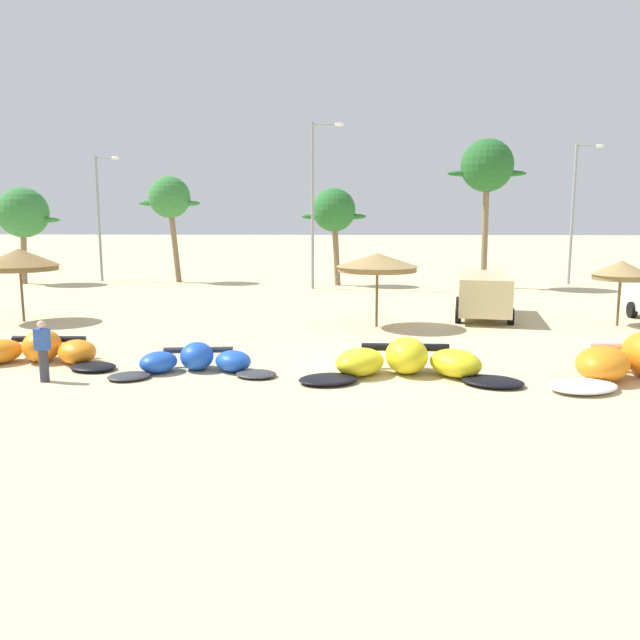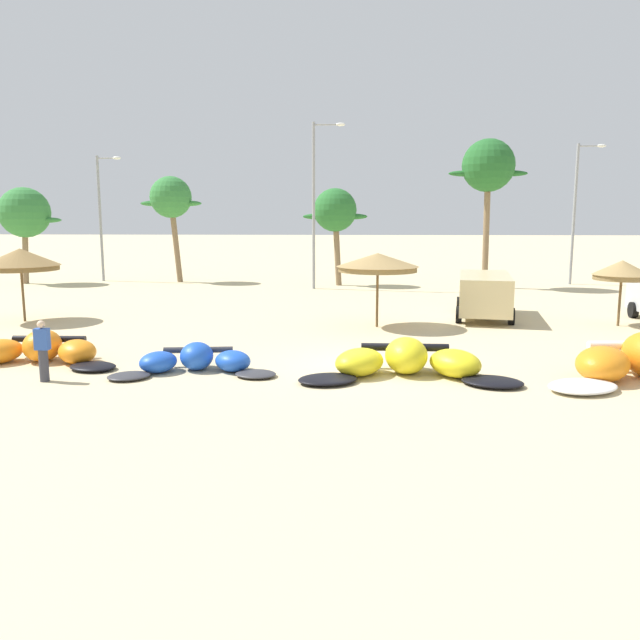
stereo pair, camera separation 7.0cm
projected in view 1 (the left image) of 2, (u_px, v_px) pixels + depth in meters
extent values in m
plane|color=beige|center=(365.00, 365.00, 18.44)|extent=(260.00, 260.00, 0.00)
ellipsoid|color=orange|center=(42.00, 346.00, 18.91)|extent=(1.09, 1.41, 0.95)
ellipsoid|color=orange|center=(77.00, 352.00, 18.62)|extent=(1.67, 1.73, 0.70)
ellipsoid|color=black|center=(93.00, 367.00, 17.89)|extent=(1.64, 1.44, 0.19)
cylinder|color=black|center=(49.00, 339.00, 19.37)|extent=(2.24, 0.26, 0.20)
cube|color=black|center=(40.00, 347.00, 18.78)|extent=(0.82, 0.52, 0.04)
ellipsoid|color=#333338|center=(129.00, 376.00, 16.89)|extent=(1.42, 1.34, 0.16)
ellipsoid|color=blue|center=(158.00, 362.00, 17.57)|extent=(1.35, 1.43, 0.58)
ellipsoid|color=blue|center=(197.00, 356.00, 17.88)|extent=(1.06, 1.23, 0.78)
ellipsoid|color=blue|center=(233.00, 361.00, 17.71)|extent=(1.44, 1.46, 0.58)
ellipsoid|color=#333338|center=(256.00, 374.00, 17.12)|extent=(1.31, 1.17, 0.16)
cylinder|color=#333338|center=(199.00, 350.00, 18.25)|extent=(1.98, 0.41, 0.18)
cube|color=#333338|center=(196.00, 357.00, 17.77)|extent=(0.76, 0.49, 0.04)
ellipsoid|color=black|center=(328.00, 379.00, 16.49)|extent=(1.88, 1.63, 0.20)
ellipsoid|color=yellow|center=(360.00, 362.00, 17.25)|extent=(1.87, 1.97, 0.74)
ellipsoid|color=yellow|center=(407.00, 355.00, 17.48)|extent=(1.18, 1.59, 1.00)
ellipsoid|color=yellow|center=(455.00, 363.00, 17.11)|extent=(1.86, 1.97, 0.74)
ellipsoid|color=black|center=(493.00, 381.00, 16.27)|extent=(1.89, 1.65, 0.20)
cylinder|color=black|center=(405.00, 347.00, 18.01)|extent=(2.47, 0.24, 0.22)
cube|color=black|center=(407.00, 357.00, 17.32)|extent=(0.90, 0.58, 0.04)
ellipsoid|color=white|center=(583.00, 386.00, 15.74)|extent=(2.22, 1.97, 0.25)
ellipsoid|color=orange|center=(603.00, 364.00, 16.67)|extent=(2.07, 2.25, 0.91)
cylinder|color=white|center=(638.00, 345.00, 17.67)|extent=(2.82, 0.48, 0.26)
cylinder|color=brown|center=(22.00, 294.00, 25.95)|extent=(0.10, 0.10, 2.31)
cone|color=olive|center=(19.00, 257.00, 25.71)|extent=(3.10, 3.10, 0.69)
cylinder|color=brown|center=(20.00, 268.00, 25.78)|extent=(2.95, 2.95, 0.20)
cylinder|color=brown|center=(377.00, 297.00, 24.68)|extent=(0.10, 0.10, 2.37)
cone|color=#9E7F4C|center=(377.00, 260.00, 24.45)|extent=(3.20, 3.20, 0.52)
cylinder|color=olive|center=(377.00, 269.00, 24.51)|extent=(3.04, 3.04, 0.20)
cylinder|color=brown|center=(619.00, 300.00, 24.97)|extent=(0.10, 0.10, 2.02)
cone|color=#9E7F4C|center=(621.00, 267.00, 24.76)|extent=(2.22, 2.22, 0.57)
cylinder|color=olive|center=(621.00, 277.00, 24.83)|extent=(2.11, 2.11, 0.20)
cylinder|color=black|center=(632.00, 310.00, 27.07)|extent=(0.27, 0.69, 0.68)
cube|color=beige|center=(484.00, 292.00, 26.95)|extent=(2.89, 5.43, 1.50)
cube|color=black|center=(483.00, 283.00, 28.28)|extent=(2.20, 1.61, 0.56)
cylinder|color=black|center=(459.00, 304.00, 28.83)|extent=(0.35, 0.71, 0.68)
cylinder|color=black|center=(505.00, 305.00, 28.40)|extent=(0.35, 0.71, 0.68)
cylinder|color=black|center=(458.00, 315.00, 25.75)|extent=(0.35, 0.71, 0.68)
cylinder|color=black|center=(511.00, 316.00, 25.32)|extent=(0.35, 0.71, 0.68)
cylinder|color=#383842|center=(44.00, 366.00, 16.57)|extent=(0.24, 0.24, 0.85)
cube|color=#2D51A8|center=(42.00, 339.00, 16.45)|extent=(0.36, 0.22, 0.56)
sphere|color=beige|center=(41.00, 324.00, 16.39)|extent=(0.20, 0.20, 0.20)
cylinder|color=#7F6647|center=(24.00, 248.00, 40.41)|extent=(0.60, 0.36, 4.53)
sphere|color=#337A38|center=(23.00, 212.00, 40.04)|extent=(3.16, 3.16, 3.16)
ellipsoid|color=#337A38|center=(4.00, 220.00, 40.18)|extent=(2.21, 0.50, 0.36)
ellipsoid|color=#337A38|center=(43.00, 220.00, 40.06)|extent=(2.21, 0.50, 0.36)
cylinder|color=#7F6647|center=(174.00, 240.00, 41.43)|extent=(0.79, 0.36, 5.52)
sphere|color=#337A38|center=(169.00, 197.00, 41.00)|extent=(2.68, 2.68, 2.68)
ellipsoid|color=#337A38|center=(153.00, 203.00, 41.11)|extent=(1.87, 0.50, 0.36)
ellipsoid|color=#337A38|center=(186.00, 203.00, 41.01)|extent=(1.87, 0.50, 0.36)
cylinder|color=#7F6647|center=(336.00, 248.00, 39.52)|extent=(0.62, 0.36, 4.68)
sphere|color=#286B2D|center=(334.00, 210.00, 39.15)|extent=(2.67, 2.67, 2.67)
ellipsoid|color=#286B2D|center=(317.00, 217.00, 39.27)|extent=(1.87, 0.50, 0.36)
ellipsoid|color=#286B2D|center=(351.00, 217.00, 39.17)|extent=(1.87, 0.50, 0.36)
cylinder|color=#7F6647|center=(485.00, 227.00, 37.97)|extent=(0.43, 0.36, 7.25)
sphere|color=#236028|center=(487.00, 165.00, 37.38)|extent=(3.09, 3.09, 3.09)
ellipsoid|color=#236028|center=(466.00, 174.00, 37.51)|extent=(2.17, 0.50, 0.36)
ellipsoid|color=#236028|center=(508.00, 173.00, 37.40)|extent=(2.17, 0.50, 0.36)
cylinder|color=gray|center=(99.00, 219.00, 41.89)|extent=(0.18, 0.18, 8.18)
cylinder|color=gray|center=(105.00, 158.00, 41.22)|extent=(1.31, 0.10, 0.10)
ellipsoid|color=silver|center=(115.00, 158.00, 41.19)|extent=(0.56, 0.24, 0.20)
cylinder|color=gray|center=(313.00, 207.00, 37.22)|extent=(0.18, 0.18, 9.64)
cylinder|color=gray|center=(326.00, 124.00, 36.43)|extent=(1.56, 0.10, 0.10)
ellipsoid|color=silver|center=(339.00, 124.00, 36.40)|extent=(0.56, 0.24, 0.20)
cylinder|color=gray|center=(573.00, 215.00, 39.85)|extent=(0.18, 0.18, 8.72)
cylinder|color=gray|center=(588.00, 146.00, 39.14)|extent=(1.39, 0.10, 0.10)
ellipsoid|color=silver|center=(600.00, 146.00, 39.11)|extent=(0.56, 0.24, 0.20)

